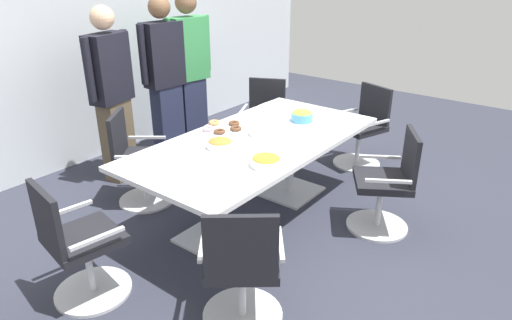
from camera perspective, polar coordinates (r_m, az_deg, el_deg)
ground_plane at (r=4.37m, az=0.00°, el=-6.67°), size 10.00×10.00×0.01m
back_wall at (r=5.62m, az=-20.32°, el=14.16°), size 8.00×0.10×2.80m
conference_table at (r=4.08m, az=0.00°, el=0.96°), size 2.40×1.20×0.75m
office_chair_0 at (r=3.40m, az=-21.33°, el=-10.20°), size 0.62×0.62×0.91m
office_chair_1 at (r=2.96m, az=-1.78°, el=-13.79°), size 0.76×0.76×0.91m
office_chair_2 at (r=4.11m, az=16.11°, el=-3.23°), size 0.74×0.74×0.91m
office_chair_3 at (r=5.37m, az=13.17°, el=3.58°), size 0.69×0.69×0.91m
office_chair_4 at (r=5.48m, az=1.07°, el=4.63°), size 0.72×0.72×0.91m
office_chair_5 at (r=4.54m, az=-14.55°, el=-0.42°), size 0.76×0.76×0.91m
person_standing_0 at (r=4.94m, az=-17.53°, el=7.97°), size 0.61×0.31×1.81m
person_standing_1 at (r=5.33m, az=-11.30°, el=10.05°), size 0.61×0.25×1.86m
person_standing_2 at (r=5.54m, az=-8.26°, el=10.93°), size 0.61×0.29×1.88m
snack_bowl_chips_yellow at (r=4.50m, az=5.75°, el=5.56°), size 0.21×0.21×0.12m
snack_bowl_chips_orange at (r=3.50m, az=1.27°, el=-0.09°), size 0.24×0.24×0.09m
snack_bowl_pretzels at (r=3.85m, az=-4.52°, el=2.08°), size 0.22×0.22×0.08m
donut_platter at (r=4.28m, az=-4.20°, el=4.06°), size 0.38×0.38×0.04m
plate_stack at (r=4.13m, az=0.67°, el=3.49°), size 0.22×0.22×0.05m
napkin_pile at (r=4.81m, az=1.62°, el=6.55°), size 0.14×0.14×0.07m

